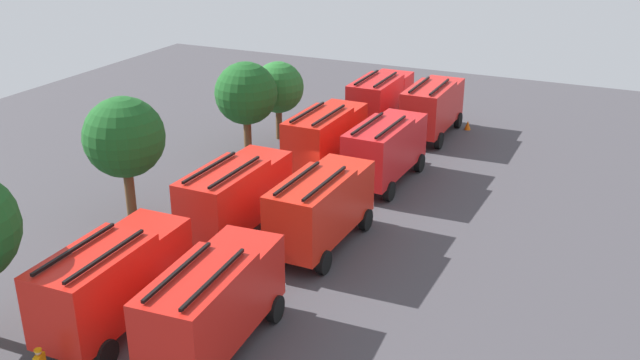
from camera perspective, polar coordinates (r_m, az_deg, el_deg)
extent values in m
plane|color=#423F44|center=(39.29, 0.00, -1.89)|extent=(64.77, 64.77, 0.00)
cube|color=red|center=(28.55, -6.00, -7.16)|extent=(2.37, 2.65, 2.60)
cube|color=#8C9EAD|center=(29.22, -5.10, -5.70)|extent=(0.23, 2.13, 1.46)
cube|color=red|center=(25.86, -9.54, -10.37)|extent=(4.96, 2.83, 2.90)
cube|color=black|center=(25.39, -11.11, -7.03)|extent=(4.32, 0.42, 0.12)
cube|color=black|center=(24.75, -8.37, -7.65)|extent=(4.32, 0.42, 0.12)
cube|color=silver|center=(30.04, -4.88, -8.04)|extent=(0.37, 2.38, 0.28)
cylinder|color=black|center=(29.98, -7.78, -9.14)|extent=(1.12, 0.43, 1.10)
cylinder|color=black|center=(29.03, -3.55, -10.09)|extent=(1.12, 0.43, 1.10)
cube|color=red|center=(35.88, 1.79, -0.67)|extent=(2.23, 2.53, 2.60)
cube|color=#8C9EAD|center=(36.65, 2.47, 0.35)|extent=(0.11, 2.13, 1.46)
cube|color=red|center=(32.92, -0.70, -2.56)|extent=(4.83, 2.57, 2.90)
cube|color=black|center=(32.59, -1.80, 0.17)|extent=(4.32, 0.18, 0.12)
cube|color=black|center=(32.02, 0.39, -0.23)|extent=(4.32, 0.18, 0.12)
cube|color=silver|center=(37.35, 2.53, -1.65)|extent=(0.23, 2.38, 0.28)
cylinder|color=black|center=(37.13, 0.20, -2.45)|extent=(1.10, 0.37, 1.10)
cylinder|color=black|center=(36.26, 3.63, -3.14)|extent=(1.10, 0.37, 1.10)
cylinder|color=black|center=(33.24, -3.48, -5.62)|extent=(1.10, 0.37, 1.10)
cylinder|color=black|center=(32.25, 0.28, -6.50)|extent=(1.10, 0.37, 1.10)
cube|color=red|center=(43.64, 6.38, 3.43)|extent=(2.28, 2.57, 2.60)
cube|color=#8C9EAD|center=(44.48, 6.88, 4.20)|extent=(0.15, 2.13, 1.46)
cube|color=red|center=(40.51, 4.62, 2.23)|extent=(4.88, 2.65, 2.90)
cube|color=black|center=(40.25, 3.78, 4.48)|extent=(4.32, 0.26, 0.12)
cube|color=black|center=(39.76, 5.60, 4.20)|extent=(4.32, 0.26, 0.12)
cube|color=silver|center=(45.08, 6.87, 2.48)|extent=(0.28, 2.38, 0.28)
cylinder|color=black|center=(44.74, 4.95, 1.86)|extent=(1.11, 0.39, 1.10)
cylinder|color=black|center=(43.97, 7.85, 1.36)|extent=(1.11, 0.39, 1.10)
cylinder|color=black|center=(40.53, 2.33, -0.28)|extent=(1.11, 0.39, 1.10)
cylinder|color=black|center=(39.68, 5.48, -0.88)|extent=(1.11, 0.39, 1.10)
cube|color=red|center=(52.22, 9.62, 6.40)|extent=(2.21, 2.51, 2.60)
cube|color=#8C9EAD|center=(53.11, 9.96, 7.00)|extent=(0.09, 2.13, 1.46)
cube|color=red|center=(48.93, 8.51, 5.59)|extent=(4.81, 2.52, 2.90)
cube|color=black|center=(48.70, 7.84, 7.46)|extent=(4.32, 0.14, 0.12)
cube|color=black|center=(48.33, 9.40, 7.26)|extent=(4.32, 0.14, 0.12)
cube|color=silver|center=(53.65, 9.90, 5.53)|extent=(0.21, 2.38, 0.28)
cylinder|color=black|center=(53.14, 8.33, 5.02)|extent=(1.10, 0.35, 1.10)
cylinder|color=black|center=(52.56, 10.84, 4.66)|extent=(1.10, 0.35, 1.10)
cylinder|color=black|center=(48.68, 6.64, 3.50)|extent=(1.10, 0.35, 1.10)
cylinder|color=black|center=(48.04, 9.35, 3.09)|extent=(1.10, 0.35, 1.10)
cube|color=red|center=(30.57, -13.10, -5.56)|extent=(2.27, 2.56, 2.60)
cube|color=#8C9EAD|center=(31.18, -12.02, -4.25)|extent=(0.14, 2.13, 1.46)
cube|color=red|center=(28.15, -17.30, -8.24)|extent=(4.87, 2.64, 2.90)
cube|color=black|center=(27.84, -18.75, -5.11)|extent=(4.32, 0.24, 0.12)
cube|color=black|center=(27.00, -16.55, -5.71)|extent=(4.32, 0.24, 0.12)
cube|color=silver|center=(31.95, -11.66, -6.49)|extent=(0.27, 2.38, 0.28)
cylinder|color=black|center=(32.10, -14.40, -7.42)|extent=(1.11, 0.38, 1.10)
cylinder|color=black|center=(30.82, -10.80, -8.41)|extent=(1.11, 0.38, 1.10)
cylinder|color=black|center=(29.03, -20.29, -11.62)|extent=(1.11, 0.38, 1.10)
cylinder|color=black|center=(27.60, -16.54, -12.99)|extent=(1.11, 0.38, 1.10)
cube|color=red|center=(37.23, -4.67, 0.14)|extent=(2.22, 2.52, 2.60)
cube|color=#8C9EAD|center=(37.96, -3.90, 1.11)|extent=(0.10, 2.13, 1.46)
cube|color=red|center=(34.44, -7.59, -1.60)|extent=(4.82, 2.54, 2.90)
cube|color=black|center=(34.21, -8.69, 1.01)|extent=(4.32, 0.16, 0.12)
cube|color=black|center=(33.49, -6.73, 0.65)|extent=(4.32, 0.16, 0.12)
cube|color=silver|center=(38.63, -3.74, -0.84)|extent=(0.22, 2.38, 0.28)
cylinder|color=black|center=(38.57, -6.00, -1.61)|extent=(1.10, 0.36, 1.10)
cylinder|color=black|center=(37.46, -2.86, -2.25)|extent=(1.10, 0.36, 1.10)
cylinder|color=black|center=(34.91, -10.17, -4.52)|extent=(1.10, 0.36, 1.10)
cylinder|color=black|center=(33.67, -6.82, -5.35)|extent=(1.10, 0.36, 1.10)
cube|color=red|center=(45.49, 1.77, 4.35)|extent=(2.22, 2.52, 2.60)
cube|color=#8C9EAD|center=(46.32, 2.30, 5.07)|extent=(0.10, 2.13, 1.46)
cube|color=red|center=(42.43, -0.16, 3.24)|extent=(4.82, 2.55, 2.90)
cube|color=black|center=(42.23, -1.00, 5.38)|extent=(4.32, 0.16, 0.12)
cube|color=black|center=(41.66, 0.70, 5.15)|extent=(4.32, 0.16, 0.12)
cube|color=silver|center=(46.90, 2.35, 3.41)|extent=(0.22, 2.38, 0.28)
cylinder|color=black|center=(46.63, 0.49, 2.80)|extent=(1.10, 0.36, 1.10)
cylinder|color=black|center=(45.72, 3.22, 2.36)|extent=(1.10, 0.36, 1.10)
cylinder|color=black|center=(42.52, -2.31, 0.82)|extent=(1.10, 0.36, 1.10)
cylinder|color=black|center=(41.52, 0.62, 0.30)|extent=(1.10, 0.36, 1.10)
cube|color=red|center=(53.61, 5.73, 7.02)|extent=(2.21, 2.51, 2.60)
cube|color=#8C9EAD|center=(54.49, 6.13, 7.59)|extent=(0.09, 2.13, 1.46)
cube|color=red|center=(50.40, 4.37, 6.26)|extent=(4.81, 2.52, 2.90)
cube|color=black|center=(50.24, 3.69, 8.08)|extent=(4.32, 0.14, 0.12)
cube|color=black|center=(49.76, 5.17, 7.90)|extent=(4.32, 0.14, 0.12)
cube|color=silver|center=(55.01, 6.12, 6.15)|extent=(0.21, 2.38, 0.28)
cylinder|color=black|center=(54.61, 4.56, 5.65)|extent=(1.10, 0.35, 1.10)
cylinder|color=black|center=(53.85, 6.95, 5.32)|extent=(1.10, 0.35, 1.10)
cylinder|color=black|center=(50.26, 2.54, 4.23)|extent=(1.10, 0.35, 1.10)
cylinder|color=black|center=(49.43, 5.11, 3.85)|extent=(1.10, 0.35, 1.10)
cylinder|color=black|center=(47.18, 4.52, 2.75)|extent=(0.16, 0.16, 0.76)
cylinder|color=black|center=(47.01, 4.38, 2.68)|extent=(0.16, 0.16, 0.76)
cube|color=orange|center=(46.86, 4.48, 3.53)|extent=(0.46, 0.31, 0.66)
sphere|color=brown|center=(46.73, 4.49, 4.04)|extent=(0.21, 0.21, 0.21)
cylinder|color=orange|center=(46.70, 4.50, 4.14)|extent=(0.27, 0.27, 0.06)
sphere|color=tan|center=(26.70, -21.33, -12.54)|extent=(0.21, 0.21, 0.21)
cylinder|color=orange|center=(26.66, -21.35, -12.39)|extent=(0.26, 0.26, 0.06)
cylinder|color=black|center=(56.99, 4.42, 6.19)|extent=(0.16, 0.16, 0.76)
cylinder|color=black|center=(57.03, 4.21, 6.20)|extent=(0.16, 0.16, 0.76)
cube|color=#B7140F|center=(56.82, 4.34, 6.88)|extent=(0.31, 0.46, 0.66)
sphere|color=tan|center=(56.71, 4.35, 7.30)|extent=(0.21, 0.21, 0.21)
cylinder|color=#B7140F|center=(56.69, 4.35, 7.39)|extent=(0.27, 0.27, 0.06)
cylinder|color=brown|center=(38.69, -14.74, -0.98)|extent=(0.52, 0.52, 2.58)
sphere|color=#19511E|center=(37.64, -15.19, 3.28)|extent=(4.13, 4.13, 4.13)
cylinder|color=brown|center=(46.18, -5.72, 3.37)|extent=(0.49, 0.49, 2.44)
sphere|color=#19511E|center=(45.34, -5.85, 6.82)|extent=(3.91, 3.91, 3.91)
cylinder|color=brown|center=(49.25, -3.25, 4.47)|extent=(0.43, 0.43, 2.14)
sphere|color=#236628|center=(48.54, -3.31, 7.31)|extent=(3.42, 3.42, 3.42)
cone|color=#F2600C|center=(30.74, -21.22, -10.28)|extent=(0.43, 0.43, 0.61)
cone|color=#F2600C|center=(52.31, 11.56, 4.26)|extent=(0.45, 0.45, 0.64)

